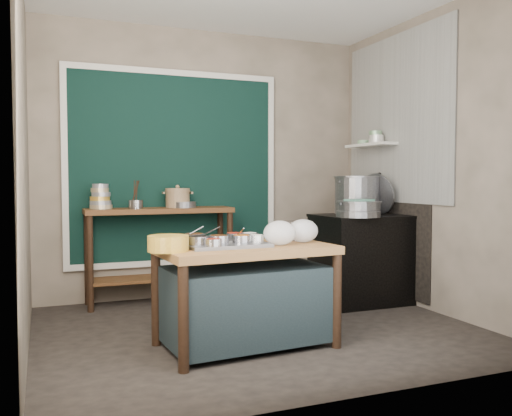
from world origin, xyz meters
name	(u,v)px	position (x,y,z in m)	size (l,w,h in m)	color
floor	(259,331)	(0.00, 0.00, -0.01)	(3.50, 3.00, 0.02)	#2E2823
back_wall	(206,164)	(0.00, 1.51, 1.40)	(3.50, 0.02, 2.80)	gray
left_wall	(22,155)	(-1.76, 0.00, 1.40)	(0.02, 3.00, 2.80)	gray
right_wall	(434,161)	(1.76, 0.00, 1.40)	(0.02, 3.00, 2.80)	gray
curtain_panel	(175,168)	(-0.35, 1.47, 1.35)	(2.10, 0.02, 1.90)	black
curtain_frame	(175,168)	(-0.35, 1.46, 1.35)	(2.22, 0.03, 2.02)	beige
tile_panel	(397,119)	(1.74, 0.55, 1.85)	(0.02, 1.70, 1.70)	#B2B2AA
soot_patch	(390,230)	(1.74, 0.65, 0.70)	(0.01, 1.30, 1.30)	black
wall_shelf	(371,145)	(1.63, 0.85, 1.60)	(0.22, 0.70, 0.03)	beige
prep_table	(246,296)	(-0.26, -0.39, 0.38)	(1.25, 0.72, 0.75)	brown
back_counter	(160,255)	(-0.55, 1.28, 0.47)	(1.45, 0.40, 0.95)	#563418
stove_block	(363,260)	(1.35, 0.55, 0.42)	(0.90, 0.68, 0.85)	black
stove_top	(363,216)	(1.35, 0.55, 0.86)	(0.92, 0.69, 0.03)	black
condiment_tray	(225,244)	(-0.41, -0.38, 0.76)	(0.59, 0.42, 0.03)	gray
condiment_bowls	(222,239)	(-0.43, -0.37, 0.80)	(0.58, 0.43, 0.06)	gray
yellow_basin	(168,243)	(-0.86, -0.50, 0.80)	(0.28, 0.28, 0.11)	gold
saucepan	(297,231)	(0.26, -0.19, 0.82)	(0.27, 0.27, 0.15)	gray
plastic_bag_a	(280,233)	(-0.03, -0.47, 0.84)	(0.24, 0.21, 0.18)	white
plastic_bag_b	(303,231)	(0.22, -0.37, 0.84)	(0.24, 0.20, 0.18)	white
bowl_stack	(101,198)	(-1.11, 1.31, 1.06)	(0.21, 0.21, 0.24)	tan
utensil_cup	(136,204)	(-0.79, 1.22, 0.99)	(0.14, 0.14, 0.08)	gray
ceramic_crock	(178,199)	(-0.36, 1.30, 1.04)	(0.26, 0.26, 0.17)	#957251
wide_bowl	(184,205)	(-0.31, 1.25, 0.98)	(0.24, 0.24, 0.06)	gray
stock_pot	(357,195)	(1.40, 0.75, 1.07)	(0.50, 0.50, 0.39)	gray
pot_lid	(378,194)	(1.57, 0.63, 1.09)	(0.43, 0.43, 0.02)	gray
steamer	(359,208)	(1.22, 0.43, 0.95)	(0.44, 0.44, 0.14)	gray
green_cloth	(359,200)	(1.22, 0.43, 1.03)	(0.24, 0.18, 0.02)	slate
shallow_pan	(358,214)	(1.14, 0.31, 0.91)	(0.42, 0.42, 0.06)	gray
shelf_bowl_stack	(376,137)	(1.63, 0.76, 1.67)	(0.16, 0.16, 0.13)	silver
shelf_bowl_green	(363,142)	(1.63, 1.00, 1.64)	(0.13, 0.13, 0.05)	gray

